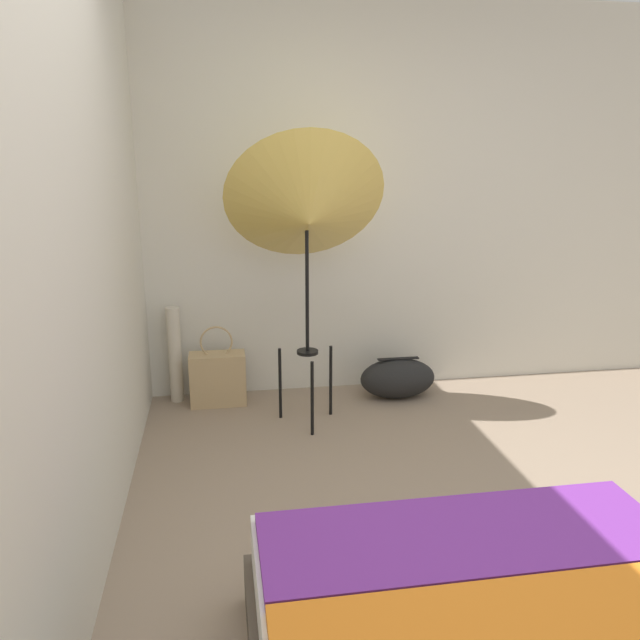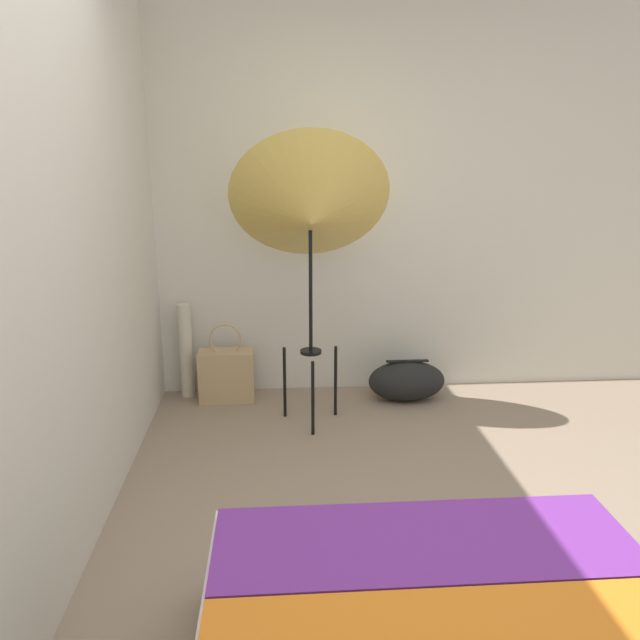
% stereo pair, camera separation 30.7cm
% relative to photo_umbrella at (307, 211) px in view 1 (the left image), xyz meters
% --- Properties ---
extents(ground_plane, '(14.00, 14.00, 0.00)m').
position_rel_photo_umbrella_xyz_m(ground_plane, '(0.29, -1.71, -1.31)').
color(ground_plane, gray).
extents(wall_back, '(8.00, 0.05, 2.60)m').
position_rel_photo_umbrella_xyz_m(wall_back, '(0.29, 0.61, -0.01)').
color(wall_back, beige).
rests_on(wall_back, ground_plane).
extents(wall_side_left, '(0.05, 8.00, 2.60)m').
position_rel_photo_umbrella_xyz_m(wall_side_left, '(-1.03, -0.71, -0.01)').
color(wall_side_left, beige).
rests_on(wall_side_left, ground_plane).
extents(photo_umbrella, '(0.95, 0.75, 1.76)m').
position_rel_photo_umbrella_xyz_m(photo_umbrella, '(0.00, 0.00, 0.00)').
color(photo_umbrella, black).
rests_on(photo_umbrella, ground_plane).
extents(tote_bag, '(0.37, 0.18, 0.54)m').
position_rel_photo_umbrella_xyz_m(tote_bag, '(-0.55, 0.39, -1.12)').
color(tote_bag, tan).
rests_on(tote_bag, ground_plane).
extents(duffel_bag, '(0.52, 0.28, 0.28)m').
position_rel_photo_umbrella_xyz_m(duffel_bag, '(0.67, 0.31, -1.17)').
color(duffel_bag, black).
rests_on(duffel_bag, ground_plane).
extents(paper_roll, '(0.09, 0.09, 0.65)m').
position_rel_photo_umbrella_xyz_m(paper_roll, '(-0.82, 0.49, -0.98)').
color(paper_roll, beige).
rests_on(paper_roll, ground_plane).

